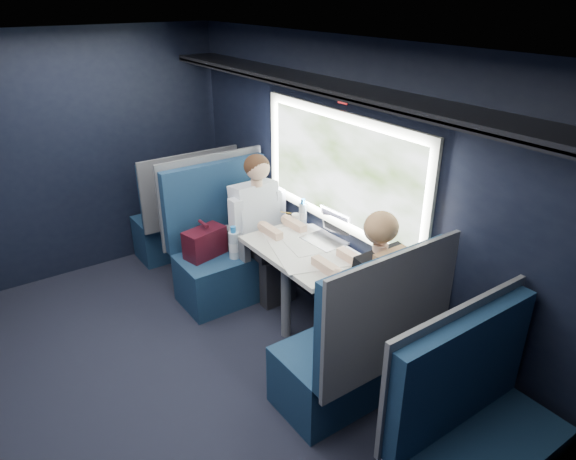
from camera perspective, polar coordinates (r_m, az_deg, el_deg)
ground at (r=4.00m, az=-11.05°, el=-15.74°), size 2.80×4.20×0.01m
room_shell at (r=3.25m, az=-12.82°, el=4.63°), size 3.00×4.40×2.40m
table at (r=4.03m, az=1.54°, el=-3.22°), size 0.62×1.00×0.74m
seat_bay_near at (r=4.71m, az=-6.73°, el=-2.26°), size 1.04×0.62×1.26m
seat_bay_far at (r=3.51m, az=7.74°, el=-13.21°), size 1.04×0.62×1.26m
seat_row_front at (r=5.48m, az=-11.28°, el=1.34°), size 1.04×0.51×1.16m
seat_row_back at (r=3.10m, az=20.06°, el=-21.39°), size 1.04×0.51×1.16m
man at (r=4.56m, az=-2.98°, el=1.06°), size 0.53×0.56×1.32m
woman at (r=3.58m, az=9.22°, el=-6.41°), size 0.53×0.56×1.32m
papers at (r=4.05m, az=2.09°, el=-1.84°), size 0.75×0.91×0.01m
laptop at (r=4.14m, az=4.68°, el=-0.26°), size 0.27×0.35×0.25m
bottle_small at (r=4.40m, az=1.66°, el=1.89°), size 0.07×0.07×0.23m
cup at (r=4.42m, az=0.88°, el=1.21°), size 0.07×0.07×0.09m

